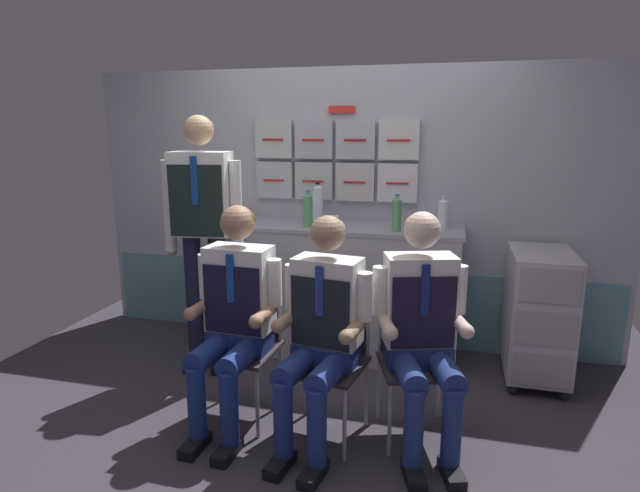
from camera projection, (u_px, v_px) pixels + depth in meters
name	position (u px, v px, depth m)	size (l,w,h in m)	color
ground	(299.00, 428.00, 3.08)	(4.80, 4.80, 0.04)	#38323B
galley_bulkhead	(347.00, 211.00, 4.14)	(4.20, 0.14, 2.15)	#AEAEB9
galley_counter	(338.00, 289.00, 3.99)	(1.81, 0.53, 1.00)	#9F9BAA
service_trolley	(538.00, 312.00, 3.55)	(0.40, 0.65, 0.90)	black
folding_chair_left	(247.00, 331.00, 3.15)	(0.42, 0.42, 0.83)	#A8AAAF
crew_member_left	(234.00, 308.00, 2.96)	(0.51, 0.64, 1.28)	black
folding_chair_right	(332.00, 344.00, 2.95)	(0.46, 0.46, 0.83)	#A8AAAF
crew_member_right	(321.00, 324.00, 2.77)	(0.50, 0.65, 1.26)	black
folding_chair_by_counter	(414.00, 344.00, 2.96)	(0.50, 0.50, 0.83)	#A8AAAF
crew_member_by_counter	(422.00, 322.00, 2.76)	(0.54, 0.69, 1.28)	black
crew_member_standing	(203.00, 220.00, 3.59)	(0.55, 0.31, 1.78)	black
water_bottle_short	(443.00, 213.00, 3.74)	(0.08, 0.08, 0.23)	silver
water_bottle_tall	(308.00, 210.00, 3.80)	(0.07, 0.07, 0.27)	#529A5A
sparkling_bottle_green	(318.00, 203.00, 3.98)	(0.08, 0.08, 0.30)	silver
water_bottle_blue_cap	(397.00, 214.00, 3.63)	(0.07, 0.07, 0.26)	#4F9655
coffee_cup_white	(245.00, 212.00, 4.22)	(0.07, 0.07, 0.08)	tan
paper_cup_tan	(419.00, 223.00, 3.74)	(0.06, 0.06, 0.08)	white
paper_cup_blue	(335.00, 221.00, 3.82)	(0.06, 0.06, 0.08)	white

